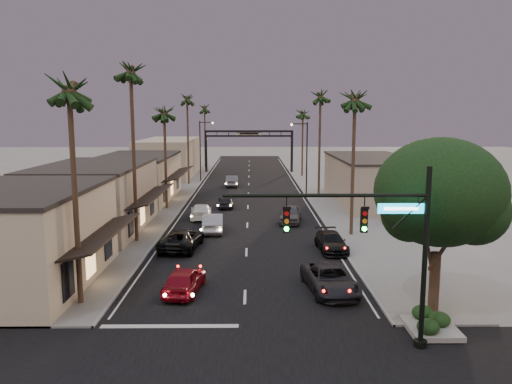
{
  "coord_description": "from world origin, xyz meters",
  "views": [
    {
      "loc": [
        0.35,
        -16.05,
        9.84
      ],
      "look_at": [
        0.82,
        31.48,
        2.5
      ],
      "focal_mm": 35.0,
      "sensor_mm": 36.0,
      "label": 1
    }
  ],
  "objects_px": {
    "curbside_black": "(331,242)",
    "palm_ra": "(355,95)",
    "palm_rb": "(321,93)",
    "oncoming_pickup": "(182,239)",
    "curbside_near": "(330,279)",
    "palm_la": "(69,82)",
    "corner_tree": "(441,197)",
    "arch": "(249,140)",
    "traffic_signal": "(380,232)",
    "oncoming_red": "(184,280)",
    "oncoming_silver": "(213,223)",
    "palm_far": "(204,106)",
    "palm_rc": "(303,111)",
    "palm_lc": "(164,109)",
    "palm_ld": "(187,97)",
    "streetlight_left": "(202,146)",
    "streetlight_right": "(305,152)",
    "palm_lb": "(130,67)"
  },
  "relations": [
    {
      "from": "streetlight_right",
      "to": "palm_lc",
      "type": "distance_m",
      "value": 18.66
    },
    {
      "from": "palm_lc",
      "to": "oncoming_red",
      "type": "distance_m",
      "value": 27.57
    },
    {
      "from": "palm_rc",
      "to": "palm_far",
      "type": "xyz_separation_m",
      "value": [
        -16.9,
        14.0,
        0.97
      ]
    },
    {
      "from": "arch",
      "to": "palm_ld",
      "type": "distance_m",
      "value": 18.61
    },
    {
      "from": "palm_rc",
      "to": "oncoming_silver",
      "type": "relative_size",
      "value": 2.52
    },
    {
      "from": "palm_rb",
      "to": "curbside_black",
      "type": "distance_m",
      "value": 27.44
    },
    {
      "from": "curbside_black",
      "to": "palm_rc",
      "type": "bearing_deg",
      "value": 83.89
    },
    {
      "from": "corner_tree",
      "to": "curbside_black",
      "type": "relative_size",
      "value": 1.88
    },
    {
      "from": "palm_rc",
      "to": "arch",
      "type": "bearing_deg",
      "value": 145.11
    },
    {
      "from": "traffic_signal",
      "to": "streetlight_left",
      "type": "bearing_deg",
      "value": 103.14
    },
    {
      "from": "palm_lc",
      "to": "oncoming_red",
      "type": "relative_size",
      "value": 2.81
    },
    {
      "from": "streetlight_left",
      "to": "palm_far",
      "type": "xyz_separation_m",
      "value": [
        -1.38,
        20.0,
        6.11
      ]
    },
    {
      "from": "palm_la",
      "to": "palm_far",
      "type": "xyz_separation_m",
      "value": [
        0.3,
        69.0,
        0.0
      ]
    },
    {
      "from": "traffic_signal",
      "to": "palm_ld",
      "type": "distance_m",
      "value": 53.47
    },
    {
      "from": "palm_ra",
      "to": "streetlight_right",
      "type": "bearing_deg",
      "value": 94.57
    },
    {
      "from": "corner_tree",
      "to": "palm_far",
      "type": "bearing_deg",
      "value": 104.14
    },
    {
      "from": "oncoming_pickup",
      "to": "curbside_near",
      "type": "distance_m",
      "value": 13.25
    },
    {
      "from": "palm_lc",
      "to": "palm_ld",
      "type": "bearing_deg",
      "value": 90.0
    },
    {
      "from": "corner_tree",
      "to": "streetlight_left",
      "type": "relative_size",
      "value": 0.98
    },
    {
      "from": "corner_tree",
      "to": "arch",
      "type": "bearing_deg",
      "value": 98.62
    },
    {
      "from": "traffic_signal",
      "to": "palm_rb",
      "type": "height_order",
      "value": "palm_rb"
    },
    {
      "from": "traffic_signal",
      "to": "oncoming_pickup",
      "type": "relative_size",
      "value": 1.55
    },
    {
      "from": "arch",
      "to": "oncoming_silver",
      "type": "bearing_deg",
      "value": -93.74
    },
    {
      "from": "palm_la",
      "to": "palm_ld",
      "type": "bearing_deg",
      "value": 90.0
    },
    {
      "from": "traffic_signal",
      "to": "palm_rb",
      "type": "distance_m",
      "value": 40.77
    },
    {
      "from": "curbside_near",
      "to": "oncoming_pickup",
      "type": "bearing_deg",
      "value": 129.29
    },
    {
      "from": "palm_lb",
      "to": "palm_ra",
      "type": "distance_m",
      "value": 17.42
    },
    {
      "from": "corner_tree",
      "to": "palm_rb",
      "type": "bearing_deg",
      "value": 91.37
    },
    {
      "from": "palm_lb",
      "to": "oncoming_pickup",
      "type": "relative_size",
      "value": 2.77
    },
    {
      "from": "streetlight_left",
      "to": "arch",
      "type": "bearing_deg",
      "value": 60.03
    },
    {
      "from": "traffic_signal",
      "to": "oncoming_red",
      "type": "relative_size",
      "value": 1.96
    },
    {
      "from": "traffic_signal",
      "to": "palm_lb",
      "type": "distance_m",
      "value": 24.44
    },
    {
      "from": "arch",
      "to": "oncoming_red",
      "type": "bearing_deg",
      "value": -93.28
    },
    {
      "from": "palm_rb",
      "to": "oncoming_pickup",
      "type": "bearing_deg",
      "value": -119.17
    },
    {
      "from": "curbside_near",
      "to": "palm_la",
      "type": "bearing_deg",
      "value": -179.2
    },
    {
      "from": "curbside_black",
      "to": "palm_ra",
      "type": "bearing_deg",
      "value": 59.85
    },
    {
      "from": "streetlight_right",
      "to": "palm_rb",
      "type": "xyz_separation_m",
      "value": [
        1.68,
        -1.0,
        7.09
      ]
    },
    {
      "from": "palm_rb",
      "to": "curbside_near",
      "type": "bearing_deg",
      "value": -96.58
    },
    {
      "from": "palm_lc",
      "to": "oncoming_pickup",
      "type": "xyz_separation_m",
      "value": [
        3.8,
        -16.01,
        -9.71
      ]
    },
    {
      "from": "streetlight_left",
      "to": "palm_lb",
      "type": "bearing_deg",
      "value": -92.67
    },
    {
      "from": "streetlight_left",
      "to": "oncoming_pickup",
      "type": "xyz_separation_m",
      "value": [
        2.12,
        -38.01,
        -4.57
      ]
    },
    {
      "from": "corner_tree",
      "to": "oncoming_red",
      "type": "relative_size",
      "value": 2.03
    },
    {
      "from": "palm_lc",
      "to": "oncoming_silver",
      "type": "relative_size",
      "value": 2.52
    },
    {
      "from": "oncoming_silver",
      "to": "streetlight_right",
      "type": "bearing_deg",
      "value": -119.86
    },
    {
      "from": "palm_lb",
      "to": "palm_rc",
      "type": "distance_m",
      "value": 45.48
    },
    {
      "from": "corner_tree",
      "to": "palm_ld",
      "type": "bearing_deg",
      "value": 110.81
    },
    {
      "from": "corner_tree",
      "to": "palm_lb",
      "type": "bearing_deg",
      "value": 141.17
    },
    {
      "from": "arch",
      "to": "palm_lc",
      "type": "distance_m",
      "value": 35.41
    },
    {
      "from": "streetlight_left",
      "to": "palm_ra",
      "type": "height_order",
      "value": "palm_ra"
    },
    {
      "from": "arch",
      "to": "curbside_black",
      "type": "bearing_deg",
      "value": -83.03
    }
  ]
}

